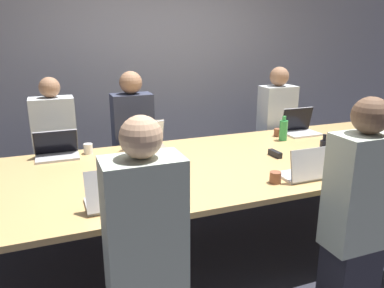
# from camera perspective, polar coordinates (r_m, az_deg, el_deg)

# --- Properties ---
(ground_plane) EXTENTS (24.00, 24.00, 0.00)m
(ground_plane) POSITION_cam_1_polar(r_m,az_deg,el_deg) (3.44, 4.45, -14.46)
(ground_plane) COLOR #2D2D38
(curtain_wall) EXTENTS (12.00, 0.06, 2.80)m
(curtain_wall) POSITION_cam_1_polar(r_m,az_deg,el_deg) (4.77, -5.40, 11.98)
(curtain_wall) COLOR #9999A3
(curtain_wall) RESTS_ON ground_plane
(conference_table) EXTENTS (4.17, 1.55, 0.74)m
(conference_table) POSITION_cam_1_polar(r_m,az_deg,el_deg) (3.14, 4.73, -3.44)
(conference_table) COLOR tan
(conference_table) RESTS_ON ground_plane
(cup_near_right) EXTENTS (0.09, 0.09, 0.09)m
(cup_near_right) POSITION_cam_1_polar(r_m,az_deg,el_deg) (3.24, 24.00, -2.55)
(cup_near_right) COLOR white
(cup_near_right) RESTS_ON conference_table
(laptop_near_left) EXTENTS (0.33, 0.26, 0.26)m
(laptop_near_left) POSITION_cam_1_polar(r_m,az_deg,el_deg) (2.34, -11.92, -7.78)
(laptop_near_left) COLOR #B7B7BC
(laptop_near_left) RESTS_ON conference_table
(person_near_left) EXTENTS (0.40, 0.24, 1.40)m
(person_near_left) POSITION_cam_1_polar(r_m,az_deg,el_deg) (2.02, -7.08, -16.13)
(person_near_left) COLOR #2D2D38
(person_near_left) RESTS_ON ground_plane
(cup_near_left) EXTENTS (0.09, 0.09, 0.09)m
(cup_near_left) POSITION_cam_1_polar(r_m,az_deg,el_deg) (2.43, -6.01, -7.32)
(cup_near_left) COLOR #232328
(cup_near_left) RESTS_ON conference_table
(laptop_far_right) EXTENTS (0.37, 0.27, 0.27)m
(laptop_far_right) POSITION_cam_1_polar(r_m,az_deg,el_deg) (4.14, 16.01, 2.60)
(laptop_far_right) COLOR silver
(laptop_far_right) RESTS_ON conference_table
(person_far_right) EXTENTS (0.40, 0.24, 1.41)m
(person_far_right) POSITION_cam_1_polar(r_m,az_deg,el_deg) (4.52, 12.66, 2.24)
(person_far_right) COLOR #2D2D38
(person_far_right) RESTS_ON ground_plane
(cup_far_right) EXTENTS (0.08, 0.08, 0.08)m
(cup_far_right) POSITION_cam_1_polar(r_m,az_deg,el_deg) (3.98, 12.97, 1.73)
(cup_far_right) COLOR brown
(cup_far_right) RESTS_ON conference_table
(bottle_far_right) EXTENTS (0.08, 0.08, 0.25)m
(bottle_far_right) POSITION_cam_1_polar(r_m,az_deg,el_deg) (3.82, 13.76, 2.09)
(bottle_far_right) COLOR green
(bottle_far_right) RESTS_ON conference_table
(laptop_far_left) EXTENTS (0.36, 0.24, 0.23)m
(laptop_far_left) POSITION_cam_1_polar(r_m,az_deg,el_deg) (3.40, -19.92, -0.81)
(laptop_far_left) COLOR #B7B7BC
(laptop_far_left) RESTS_ON conference_table
(person_far_left) EXTENTS (0.40, 0.24, 1.38)m
(person_far_left) POSITION_cam_1_polar(r_m,az_deg,el_deg) (3.86, -19.98, -1.05)
(person_far_left) COLOR #2D2D38
(person_far_left) RESTS_ON ground_plane
(cup_far_left) EXTENTS (0.08, 0.08, 0.09)m
(cup_far_left) POSITION_cam_1_polar(r_m,az_deg,el_deg) (3.43, -15.53, -0.70)
(cup_far_left) COLOR white
(cup_far_left) RESTS_ON conference_table
(laptop_near_midright) EXTENTS (0.33, 0.24, 0.24)m
(laptop_near_midright) POSITION_cam_1_polar(r_m,az_deg,el_deg) (2.85, 16.98, -3.76)
(laptop_near_midright) COLOR silver
(laptop_near_midright) RESTS_ON conference_table
(person_near_midright) EXTENTS (0.40, 0.24, 1.41)m
(person_near_midright) POSITION_cam_1_polar(r_m,az_deg,el_deg) (2.61, 23.93, -9.32)
(person_near_midright) COLOR #2D2D38
(person_near_midright) RESTS_ON ground_plane
(cup_near_midright) EXTENTS (0.08, 0.08, 0.08)m
(cup_near_midright) POSITION_cam_1_polar(r_m,az_deg,el_deg) (2.73, 12.58, -4.99)
(cup_near_midright) COLOR brown
(cup_near_midright) RESTS_ON conference_table
(bottle_near_midright) EXTENTS (0.06, 0.06, 0.28)m
(bottle_near_midright) POSITION_cam_1_polar(r_m,az_deg,el_deg) (3.10, 19.32, -1.42)
(bottle_near_midright) COLOR black
(bottle_near_midright) RESTS_ON conference_table
(laptop_far_midleft) EXTENTS (0.36, 0.26, 0.26)m
(laptop_far_midleft) POSITION_cam_1_polar(r_m,az_deg,el_deg) (3.45, -7.02, 0.42)
(laptop_far_midleft) COLOR gray
(laptop_far_midleft) RESTS_ON conference_table
(person_far_midleft) EXTENTS (0.40, 0.24, 1.42)m
(person_far_midleft) POSITION_cam_1_polar(r_m,az_deg,el_deg) (3.89, -8.91, 0.24)
(person_far_midleft) COLOR #2D2D38
(person_far_midleft) RESTS_ON ground_plane
(stapler) EXTENTS (0.05, 0.15, 0.05)m
(stapler) POSITION_cam_1_polar(r_m,az_deg,el_deg) (3.31, 12.53, -1.45)
(stapler) COLOR black
(stapler) RESTS_ON conference_table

